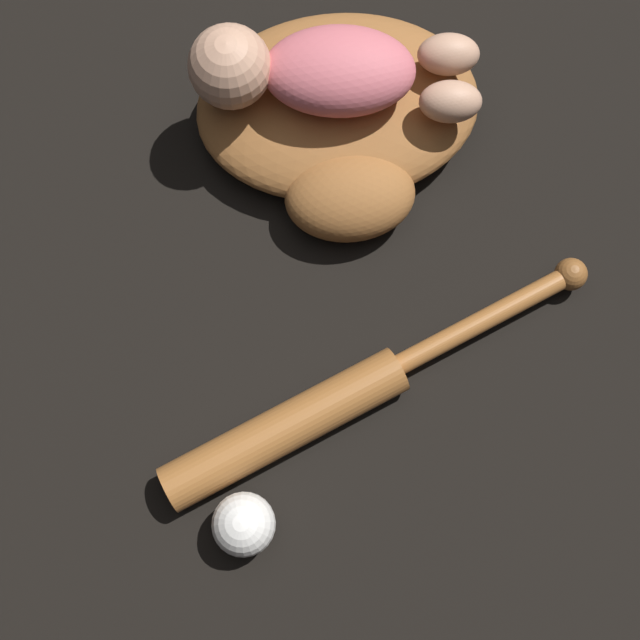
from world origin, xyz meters
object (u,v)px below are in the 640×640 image
object	(u,v)px
baseball_glove	(340,120)
baseball_bat	(325,404)
baseball	(244,524)
baby_figure	(318,71)

from	to	relation	value
baseball_glove	baseball_bat	world-z (taller)	baseball_glove
baseball_bat	baseball	bearing A→B (deg)	67.67
baby_figure	baseball	world-z (taller)	baby_figure
baby_figure	baseball_bat	size ratio (longest dim) A/B	0.76
baby_figure	baseball	xyz separation A→B (m)	(-0.02, 0.53, -0.09)
baby_figure	baseball_bat	xyz separation A→B (m)	(-0.08, 0.38, -0.10)
baseball_bat	baseball_glove	bearing A→B (deg)	-81.51
baseball_glove	baseball_bat	size ratio (longest dim) A/B	0.92
baby_figure	baseball_bat	bearing A→B (deg)	102.69
baseball	baby_figure	bearing A→B (deg)	-87.76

